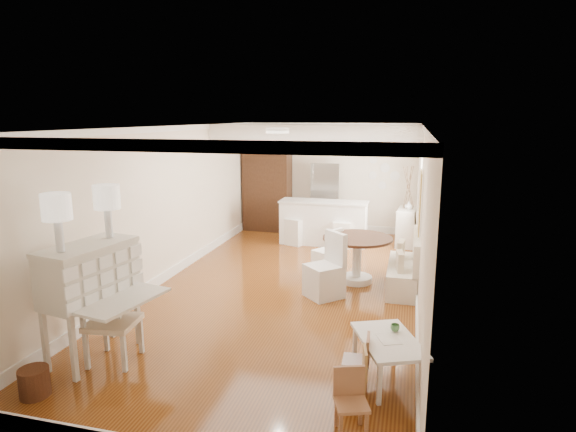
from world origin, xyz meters
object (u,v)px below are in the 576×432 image
at_px(slip_chair_far, 327,251).
at_px(sideboard, 406,227).
at_px(gustavian_armchair, 113,321).
at_px(pantry_cabinet, 267,187).
at_px(kids_chair_b, 356,360).
at_px(bar_stool_right, 341,227).
at_px(secretary_bureau, 92,302).
at_px(breakfast_counter, 323,222).
at_px(fridge, 339,199).
at_px(kids_chair_a, 353,374).
at_px(wicker_basket, 34,382).
at_px(slip_chair_near, 324,265).
at_px(kids_table, 388,359).
at_px(bar_stool_left, 296,224).
at_px(dining_table, 357,260).

xyz_separation_m(slip_chair_far, sideboard, (1.44, 2.54, -0.02)).
relative_size(gustavian_armchair, pantry_cabinet, 0.46).
height_order(slip_chair_far, sideboard, slip_chair_far).
relative_size(kids_chair_b, bar_stool_right, 0.63).
height_order(secretary_bureau, sideboard, secretary_bureau).
height_order(breakfast_counter, pantry_cabinet, pantry_cabinet).
bearing_deg(fridge, sideboard, -21.01).
bearing_deg(gustavian_armchair, fridge, -20.42).
xyz_separation_m(kids_chair_a, sideboard, (0.44, 6.65, 0.13)).
relative_size(bar_stool_right, pantry_cabinet, 0.42).
distance_m(breakfast_counter, sideboard, 1.94).
distance_m(wicker_basket, fridge, 8.38).
relative_size(slip_chair_near, breakfast_counter, 0.53).
xyz_separation_m(kids_chair_b, sideboard, (0.44, 6.35, 0.13)).
relative_size(kids_table, breakfast_counter, 0.49).
bearing_deg(fridge, kids_chair_a, -80.21).
distance_m(kids_chair_a, breakfast_counter, 6.42).
bearing_deg(slip_chair_far, kids_table, 54.58).
bearing_deg(sideboard, kids_chair_b, -89.42).
xyz_separation_m(kids_chair_a, slip_chair_far, (-1.00, 4.10, 0.15)).
height_order(kids_table, bar_stool_right, bar_stool_right).
bearing_deg(bar_stool_right, secretary_bureau, -118.75).
bearing_deg(gustavian_armchair, secretary_bureau, 78.27).
bearing_deg(kids_chair_a, bar_stool_left, -170.96).
relative_size(secretary_bureau, wicker_basket, 4.65).
bearing_deg(kids_chair_b, wicker_basket, -74.65).
distance_m(slip_chair_near, breakfast_counter, 3.43).
distance_m(wicker_basket, bar_stool_right, 7.21).
relative_size(bar_stool_right, sideboard, 1.08).
xyz_separation_m(kids_table, slip_chair_far, (-1.34, 3.61, 0.20)).
bearing_deg(slip_chair_far, secretary_bureau, 4.88).
bearing_deg(dining_table, kids_chair_a, -84.13).
xyz_separation_m(secretary_bureau, slip_chair_near, (2.40, 2.75, -0.19)).
xyz_separation_m(breakfast_counter, bar_stool_left, (-0.61, -0.22, -0.02)).
relative_size(slip_chair_near, slip_chair_far, 1.21).
distance_m(kids_chair_a, kids_chair_b, 0.30).
bearing_deg(bar_stool_right, sideboard, 15.13).
bearing_deg(pantry_cabinet, wicker_basket, -91.20).
xyz_separation_m(dining_table, slip_chair_far, (-0.61, 0.36, 0.03)).
relative_size(gustavian_armchair, kids_chair_a, 1.75).
distance_m(wicker_basket, kids_chair_a, 3.42).
relative_size(bar_stool_left, pantry_cabinet, 0.43).
distance_m(kids_chair_b, dining_table, 3.47).
height_order(wicker_basket, kids_chair_a, kids_chair_a).
height_order(gustavian_armchair, kids_table, gustavian_armchair).
bearing_deg(bar_stool_left, secretary_bureau, -79.52).
xyz_separation_m(kids_chair_b, pantry_cabinet, (-3.16, 7.03, 0.84)).
xyz_separation_m(gustavian_armchair, wicker_basket, (-0.39, -0.89, -0.37)).
bearing_deg(fridge, breakfast_counter, -100.78).
bearing_deg(bar_stool_left, breakfast_counter, 40.93).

